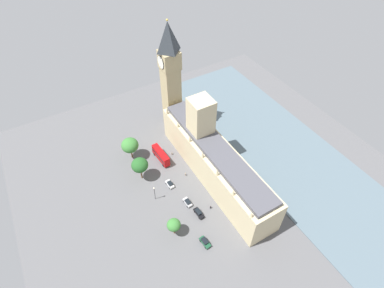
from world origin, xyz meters
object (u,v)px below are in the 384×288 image
at_px(car_white_under_trees, 170,184).
at_px(car_black_leading, 199,213).
at_px(double_decker_bus_kerbside, 161,155).
at_px(car_dark_green_opposite_hall, 205,242).
at_px(plane_tree_trailing, 174,225).
at_px(car_silver_midblock, 188,202).
at_px(plane_tree_near_tower, 140,165).
at_px(pedestrian_corner, 172,153).
at_px(clock_tower, 170,77).
at_px(street_lamp_slot_11, 154,191).
at_px(parliament_building, 213,158).
at_px(pedestrian_by_river_gate, 186,174).
at_px(plane_tree_slot_10, 130,145).
at_px(pedestrian_far_end, 211,207).

xyz_separation_m(car_white_under_trees, car_black_leading, (-3.01, 16.29, 0.00)).
xyz_separation_m(double_decker_bus_kerbside, car_white_under_trees, (3.00, 13.57, -1.75)).
xyz_separation_m(car_dark_green_opposite_hall, plane_tree_trailing, (6.91, -8.38, 4.30)).
xyz_separation_m(car_silver_midblock, plane_tree_trailing, (9.57, 7.78, 4.31)).
relative_size(car_white_under_trees, car_black_leading, 0.87).
distance_m(plane_tree_near_tower, plane_tree_trailing, 27.24).
height_order(car_dark_green_opposite_hall, pedestrian_corner, car_dark_green_opposite_hall).
bearing_deg(car_black_leading, pedestrian_corner, -101.83).
relative_size(double_decker_bus_kerbside, car_dark_green_opposite_hall, 2.33).
xyz_separation_m(clock_tower, car_black_leading, (14.39, 46.70, -24.52)).
height_order(clock_tower, pedestrian_corner, clock_tower).
bearing_deg(car_white_under_trees, car_black_leading, -83.14).
height_order(car_white_under_trees, car_black_leading, same).
height_order(car_white_under_trees, car_silver_midblock, same).
bearing_deg(plane_tree_trailing, street_lamp_slot_11, -91.32).
bearing_deg(plane_tree_trailing, car_white_under_trees, -113.00).
height_order(car_white_under_trees, pedestrian_corner, car_white_under_trees).
bearing_deg(pedestrian_corner, car_dark_green_opposite_hall, 29.52).
distance_m(car_black_leading, plane_tree_trailing, 11.75).
distance_m(car_white_under_trees, car_silver_midblock, 10.64).
bearing_deg(street_lamp_slot_11, parliament_building, 178.97).
xyz_separation_m(clock_tower, plane_tree_near_tower, (25.08, 21.53, -17.89)).
distance_m(car_white_under_trees, plane_tree_near_tower, 13.49).
relative_size(clock_tower, car_silver_midblock, 11.66).
xyz_separation_m(parliament_building, street_lamp_slot_11, (24.59, -0.44, -4.14)).
relative_size(double_decker_bus_kerbside, pedestrian_by_river_gate, 7.09).
height_order(car_dark_green_opposite_hall, pedestrian_by_river_gate, car_dark_green_opposite_hall).
distance_m(double_decker_bus_kerbside, car_black_leading, 29.92).
xyz_separation_m(parliament_building, double_decker_bus_kerbside, (14.21, -16.68, -6.20)).
height_order(pedestrian_by_river_gate, plane_tree_slot_10, plane_tree_slot_10).
bearing_deg(double_decker_bus_kerbside, car_black_leading, 86.29).
distance_m(pedestrian_corner, plane_tree_trailing, 36.03).
distance_m(pedestrian_far_end, pedestrian_by_river_gate, 17.57).
bearing_deg(parliament_building, car_dark_green_opposite_hall, 52.52).
bearing_deg(car_white_under_trees, pedestrian_by_river_gate, 5.63).
xyz_separation_m(plane_tree_near_tower, plane_tree_slot_10, (-0.81, -11.87, -0.36)).
height_order(plane_tree_slot_10, street_lamp_slot_11, plane_tree_slot_10).
bearing_deg(parliament_building, plane_tree_near_tower, -25.70).
relative_size(clock_tower, car_black_leading, 10.27).
xyz_separation_m(car_white_under_trees, pedestrian_by_river_gate, (-7.57, -1.23, -0.21)).
bearing_deg(car_black_leading, car_white_under_trees, -81.78).
relative_size(clock_tower, pedestrian_corner, 33.01).
distance_m(parliament_building, car_silver_midblock, 18.82).
bearing_deg(pedestrian_far_end, car_white_under_trees, 137.83).
distance_m(double_decker_bus_kerbside, plane_tree_near_tower, 12.66).
distance_m(parliament_building, clock_tower, 37.39).
distance_m(parliament_building, car_white_under_trees, 19.20).
bearing_deg(pedestrian_by_river_gate, clock_tower, 175.22).
bearing_deg(pedestrian_by_river_gate, car_silver_midblock, -12.35).
height_order(car_white_under_trees, plane_tree_near_tower, plane_tree_near_tower).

